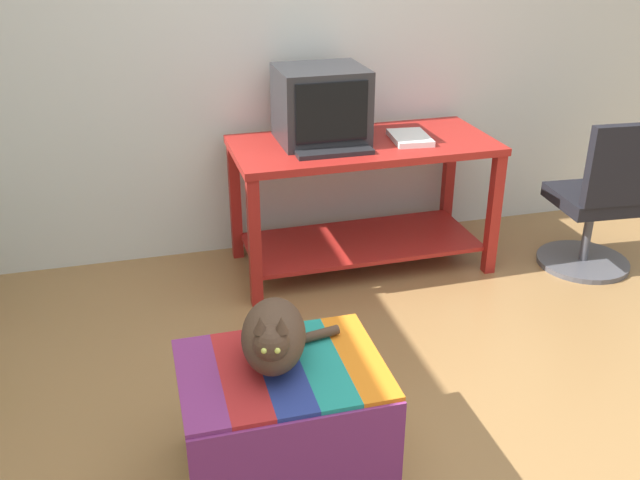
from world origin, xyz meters
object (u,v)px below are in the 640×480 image
(desk, at_px, (362,182))
(cat, at_px, (274,336))
(tv_monitor, at_px, (321,106))
(ottoman_with_blanket, at_px, (283,419))
(book, at_px, (410,138))
(keyboard, at_px, (334,151))
(office_chair, at_px, (598,206))

(desk, height_order, cat, desk)
(desk, xyz_separation_m, tv_monitor, (-0.22, 0.08, 0.43))
(desk, bearing_deg, tv_monitor, 159.26)
(ottoman_with_blanket, bearing_deg, tv_monitor, 70.21)
(book, bearing_deg, keyboard, -161.78)
(office_chair, bearing_deg, ottoman_with_blanket, 32.72)
(tv_monitor, height_order, office_chair, tv_monitor)
(book, bearing_deg, cat, -120.98)
(desk, height_order, ottoman_with_blanket, desk)
(book, relative_size, ottoman_with_blanket, 0.40)
(book, bearing_deg, ottoman_with_blanket, -119.94)
(book, height_order, ottoman_with_blanket, book)
(tv_monitor, xyz_separation_m, cat, (-0.59, -1.56, -0.37))
(desk, distance_m, cat, 1.69)
(cat, bearing_deg, ottoman_with_blanket, -48.33)
(desk, bearing_deg, office_chair, -18.46)
(tv_monitor, xyz_separation_m, keyboard, (0.01, -0.23, -0.18))
(desk, relative_size, tv_monitor, 3.07)
(keyboard, bearing_deg, book, 12.61)
(tv_monitor, distance_m, office_chair, 1.64)
(ottoman_with_blanket, bearing_deg, keyboard, 66.99)
(desk, relative_size, book, 5.09)
(desk, xyz_separation_m, office_chair, (1.25, -0.40, -0.12))
(office_chair, bearing_deg, cat, 31.82)
(cat, bearing_deg, tv_monitor, 83.17)
(desk, bearing_deg, cat, -119.29)
(keyboard, distance_m, book, 0.47)
(book, height_order, cat, book)
(desk, relative_size, keyboard, 3.57)
(desk, relative_size, cat, 3.42)
(book, distance_m, office_chair, 1.12)
(cat, distance_m, office_chair, 2.33)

